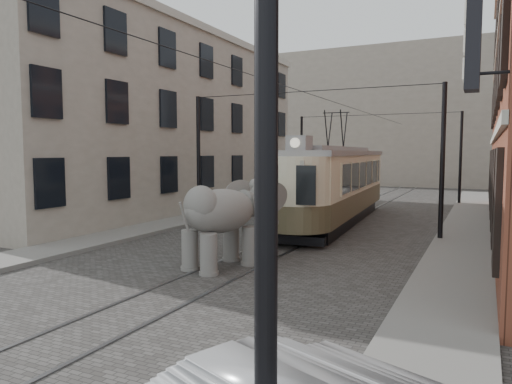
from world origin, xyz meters
The scene contains 9 objects.
ground centered at (0.00, 0.00, 0.00)m, with size 120.00×120.00×0.00m, color #494643.
tram_rails centered at (0.00, 0.00, 0.01)m, with size 1.54×80.00×0.02m, color slate, non-canonical shape.
sidewalk_right centered at (6.00, 0.00, 0.07)m, with size 2.00×60.00×0.15m, color slate.
sidewalk_left centered at (-6.50, 0.00, 0.07)m, with size 2.00×60.00×0.15m, color slate.
stucco_building centered at (-11.00, 10.00, 5.00)m, with size 7.00×24.00×10.00m, color gray.
distant_block centered at (0.00, 40.00, 7.00)m, with size 28.00×10.00×14.00m, color gray.
catenary centered at (-0.20, 5.00, 3.00)m, with size 11.00×30.20×6.00m, color black, non-canonical shape.
tram centered at (0.14, 9.16, 2.67)m, with size 2.77×13.44×5.33m, color beige, non-canonical shape.
elephant centered at (-0.31, -1.14, 1.29)m, with size 2.33×4.23×2.59m, color slate, non-canonical shape.
Camera 1 is at (6.68, -13.25, 3.40)m, focal length 33.58 mm.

